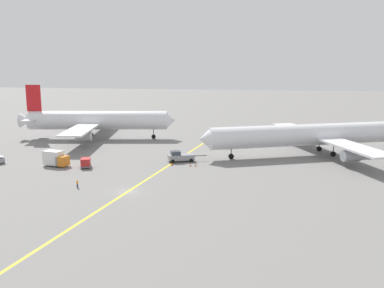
{
  "coord_description": "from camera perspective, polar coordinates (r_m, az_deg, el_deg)",
  "views": [
    {
      "loc": [
        23.93,
        -71.75,
        23.19
      ],
      "look_at": [
        7.41,
        27.07,
        4.0
      ],
      "focal_mm": 39.85,
      "sensor_mm": 36.0,
      "label": 1
    }
  ],
  "objects": [
    {
      "name": "traffic_cone_nose_right",
      "position": [
        97.63,
        -2.69,
        -2.74
      ],
      "size": [
        0.44,
        0.44,
        0.6
      ],
      "color": "orange",
      "rests_on": "ground"
    },
    {
      "name": "airliner_being_pushed",
      "position": [
        112.83,
        16.21,
        1.18
      ],
      "size": [
        57.48,
        48.09,
        16.57
      ],
      "color": "silver",
      "rests_on": "ground"
    },
    {
      "name": "gse_container_dolly_flat",
      "position": [
        98.32,
        -14.05,
        -2.43
      ],
      "size": [
        3.1,
        3.73,
        2.15
      ],
      "color": "slate",
      "rests_on": "ground"
    },
    {
      "name": "gse_catering_truck_tall",
      "position": [
        101.55,
        -17.78,
        -1.87
      ],
      "size": [
        6.23,
        3.66,
        3.5
      ],
      "color": "orange",
      "rests_on": "ground"
    },
    {
      "name": "ground_crew_marshaller_foreground",
      "position": [
        83.25,
        -15.09,
        -5.14
      ],
      "size": [
        0.36,
        0.36,
        1.55
      ],
      "color": "#2D3351",
      "rests_on": "ground"
    },
    {
      "name": "traffic_cone_wingtip_starboard",
      "position": [
        97.0,
        0.47,
        -2.82
      ],
      "size": [
        0.44,
        0.44,
        0.6
      ],
      "color": "orange",
      "rests_on": "ground"
    },
    {
      "name": "ground_plane",
      "position": [
        79.11,
        -8.61,
        -6.33
      ],
      "size": [
        600.0,
        600.0,
        0.0
      ],
      "primitive_type": "plane",
      "color": "slate"
    },
    {
      "name": "airliner_at_gate_left",
      "position": [
        134.34,
        -12.63,
        3.08
      ],
      "size": [
        47.98,
        49.92,
        16.61
      ],
      "color": "silver",
      "rests_on": "ground"
    },
    {
      "name": "taxiway_stripe",
      "position": [
        87.89,
        -5.7,
        -4.51
      ],
      "size": [
        17.4,
        118.87,
        0.01
      ],
      "primitive_type": "cube",
      "rotation": [
        0.0,
        0.0,
        -0.14
      ],
      "color": "yellow",
      "rests_on": "ground"
    },
    {
      "name": "traffic_cone_nose_left",
      "position": [
        96.86,
        -0.21,
        -2.84
      ],
      "size": [
        0.44,
        0.44,
        0.6
      ],
      "color": "orange",
      "rests_on": "ground"
    },
    {
      "name": "pushback_tug",
      "position": [
        101.19,
        -1.58,
        -1.69
      ],
      "size": [
        9.17,
        4.78,
        2.91
      ],
      "color": "gray",
      "rests_on": "ground"
    }
  ]
}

